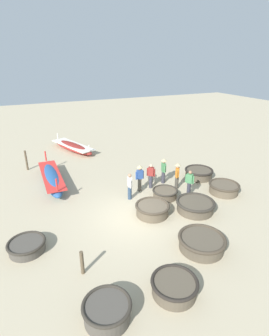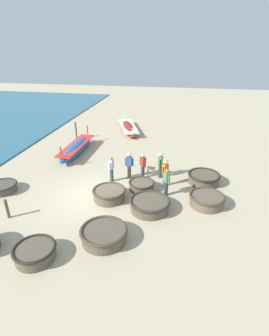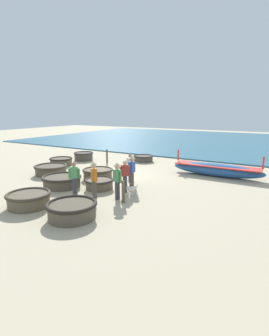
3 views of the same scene
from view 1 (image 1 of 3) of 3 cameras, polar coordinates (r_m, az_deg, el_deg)
name	(u,v)px [view 1 (image 1 of 3)]	position (r m, az deg, el deg)	size (l,w,h in m)	color
ground_plane	(134,217)	(13.51, -0.21, -10.53)	(80.00, 80.00, 0.00)	#BCAD8C
coracle_weathered	(224,188)	(16.46, 18.88, -4.10)	(1.80, 1.80, 0.59)	brown
coracle_center	(199,173)	(18.05, 13.80, -1.05)	(1.88, 1.88, 0.61)	brown
coracle_front_left	(107,311)	(9.09, -6.01, -28.50)	(1.54, 1.54, 0.63)	#4C473F
coracle_far_right	(27,246)	(12.15, -22.40, -15.38)	(1.56, 1.56, 0.47)	#4C473F
coracle_beside_post	(195,205)	(14.18, 13.09, -7.93)	(2.03, 2.03, 0.59)	brown
coracle_front_right	(202,242)	(11.71, 14.40, -15.36)	(2.00, 2.00, 0.59)	brown
coracle_tilted	(165,193)	(15.19, 6.65, -5.46)	(1.46, 1.46, 0.50)	brown
coracle_upturned	(174,286)	(9.80, 8.66, -24.09)	(1.63, 1.63, 0.56)	brown
coracle_far_left	(152,209)	(13.53, 3.90, -8.91)	(1.77, 1.77, 0.60)	brown
long_boat_white_hull	(52,178)	(17.41, -17.57, -2.13)	(1.14, 5.41, 1.42)	#285693
long_boat_blue_hull	(73,147)	(23.51, -13.28, 4.51)	(3.03, 5.50, 1.03)	maroon
fisherman_standing_right	(130,186)	(14.68, -1.05, -3.88)	(0.28, 0.52, 1.57)	#2D425B
fisherman_crouching	(140,176)	(15.52, 1.13, -1.84)	(0.53, 0.36, 1.67)	#4C473D
fisherman_by_coracle	(151,175)	(15.99, 3.60, -1.60)	(0.43, 0.39, 1.57)	#383842
fisherman_standing_left	(177,174)	(16.02, 9.28, -1.34)	(0.38, 0.44, 1.67)	#4C473D
fisherman_with_hat	(189,182)	(15.38, 11.85, -3.09)	(0.37, 0.45, 1.57)	#383842
fisherman_hauling	(164,169)	(16.62, 6.34, -0.27)	(0.36, 0.52, 1.67)	#383842
dog	(152,177)	(16.89, 3.87, -1.96)	(0.65, 0.37, 0.55)	beige
mooring_post_inland	(163,173)	(17.27, 6.15, -1.04)	(0.14, 0.14, 0.98)	brown
mooring_post_mid_beach	(82,263)	(10.39, -11.34, -19.55)	(0.14, 0.14, 0.99)	brown
mooring_post_shoreline	(26,160)	(20.15, -22.49, 1.56)	(0.14, 0.14, 1.45)	brown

